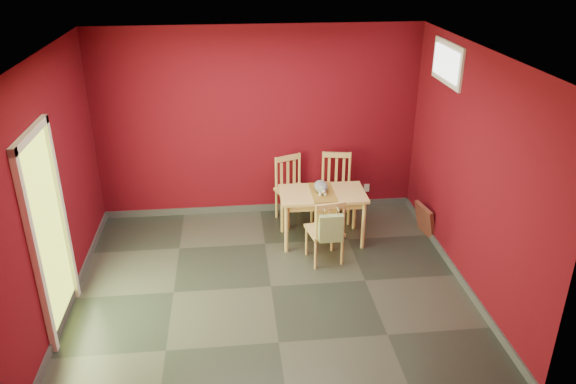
{
  "coord_description": "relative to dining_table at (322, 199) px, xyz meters",
  "views": [
    {
      "loc": [
        -0.39,
        -5.49,
        3.75
      ],
      "look_at": [
        0.25,
        0.45,
        1.0
      ],
      "focal_mm": 35.0,
      "sensor_mm": 36.0,
      "label": 1
    }
  ],
  "objects": [
    {
      "name": "picture_frame",
      "position": [
        1.42,
        -0.01,
        -0.4
      ],
      "size": [
        0.21,
        0.44,
        0.43
      ],
      "color": "brown",
      "rests_on": "ground"
    },
    {
      "name": "chair_far_left",
      "position": [
        -0.32,
        0.65,
        -0.13
      ],
      "size": [
        0.56,
        0.56,
        0.93
      ],
      "color": "#DBB166",
      "rests_on": "ground"
    },
    {
      "name": "chair_near",
      "position": [
        -0.04,
        -0.55,
        -0.17
      ],
      "size": [
        0.47,
        0.47,
        0.87
      ],
      "color": "#DBB166",
      "rests_on": "ground"
    },
    {
      "name": "tote_bag",
      "position": [
        -0.02,
        -0.76,
        -0.03
      ],
      "size": [
        0.29,
        0.18,
        0.41
      ],
      "color": "#8A9F65",
      "rests_on": "chair_near"
    },
    {
      "name": "doorway",
      "position": [
        -2.99,
        -1.44,
        0.52
      ],
      "size": [
        0.06,
        1.01,
        2.13
      ],
      "color": "#B7D838",
      "rests_on": "ground"
    },
    {
      "name": "ground",
      "position": [
        -0.77,
        -1.04,
        -0.61
      ],
      "size": [
        4.5,
        4.5,
        0.0
      ],
      "primitive_type": "plane",
      "color": "#2D342D",
      "rests_on": "ground"
    },
    {
      "name": "chair_far_right",
      "position": [
        0.3,
        0.65,
        -0.13
      ],
      "size": [
        0.51,
        0.51,
        0.95
      ],
      "color": "#DBB166",
      "rests_on": "ground"
    },
    {
      "name": "dining_table",
      "position": [
        0.0,
        0.0,
        0.0
      ],
      "size": [
        1.12,
        0.66,
        0.7
      ],
      "color": "#DBB166",
      "rests_on": "ground"
    },
    {
      "name": "window",
      "position": [
        1.46,
        -0.04,
        1.74
      ],
      "size": [
        0.05,
        0.9,
        0.5
      ],
      "color": "white",
      "rests_on": "room_shell"
    },
    {
      "name": "cat",
      "position": [
        -0.01,
        0.04,
        0.18
      ],
      "size": [
        0.23,
        0.39,
        0.19
      ],
      "primitive_type": null,
      "rotation": [
        0.0,
        0.0,
        -0.09
      ],
      "color": "slate",
      "rests_on": "table_runner"
    },
    {
      "name": "room_shell",
      "position": [
        -0.77,
        -1.04,
        -0.56
      ],
      "size": [
        4.5,
        4.5,
        4.5
      ],
      "color": "#5A0913",
      "rests_on": "ground"
    },
    {
      "name": "table_runner",
      "position": [
        -0.0,
        -0.11,
        0.04
      ],
      "size": [
        0.31,
        0.63,
        0.32
      ],
      "color": "olive",
      "rests_on": "dining_table"
    },
    {
      "name": "outlet_plate",
      "position": [
        0.83,
        0.95,
        -0.31
      ],
      "size": [
        0.08,
        0.02,
        0.12
      ],
      "primitive_type": "cube",
      "color": "silver",
      "rests_on": "room_shell"
    }
  ]
}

